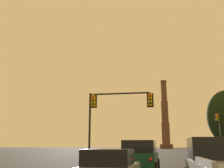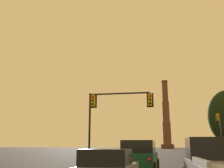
% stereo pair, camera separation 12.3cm
% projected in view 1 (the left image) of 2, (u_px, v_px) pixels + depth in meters
% --- Properties ---
extents(suv_left_lane_front, '(2.28, 4.97, 1.86)m').
position_uv_depth(suv_left_lane_front, '(140.00, 157.00, 15.34)').
color(suv_left_lane_front, '#0F3823').
rests_on(suv_left_lane_front, ground_plane).
extents(traffic_light_far_right, '(0.78, 0.50, 6.60)m').
position_uv_depth(traffic_light_far_right, '(219.00, 128.00, 40.49)').
color(traffic_light_far_right, black).
rests_on(traffic_light_far_right, ground_plane).
extents(traffic_light_overhead_left, '(5.81, 0.50, 6.15)m').
position_uv_depth(traffic_light_overhead_left, '(111.00, 109.00, 22.94)').
color(traffic_light_overhead_left, black).
rests_on(traffic_light_overhead_left, ground_plane).
extents(smokestack, '(7.23, 7.23, 39.09)m').
position_uv_depth(smokestack, '(165.00, 121.00, 149.09)').
color(smokestack, '#523427').
rests_on(smokestack, ground_plane).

